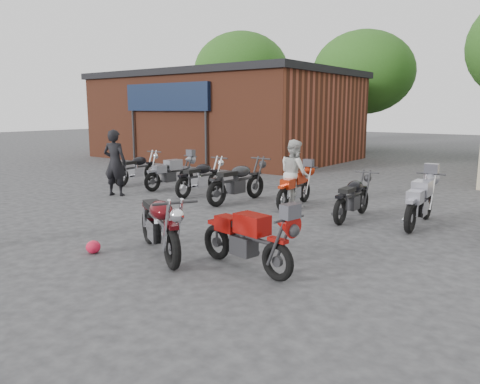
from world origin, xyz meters
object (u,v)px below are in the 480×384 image
Objects in this scene: sportbike at (247,236)px; helmet at (93,247)px; vintage_motorcycle at (160,220)px; row_bike_1 at (171,171)px; row_bike_3 at (238,179)px; row_bike_6 at (420,199)px; row_bike_5 at (353,195)px; person_dark at (115,163)px; row_bike_4 at (295,186)px; row_bike_0 at (137,167)px; person_light at (294,173)px; row_bike_2 at (201,175)px.

sportbike reaches higher than helmet.
row_bike_1 is (-4.84, 5.00, -0.08)m from vintage_motorcycle.
row_bike_6 is (4.69, 0.31, -0.04)m from row_bike_3.
row_bike_6 reaches higher than row_bike_5.
row_bike_4 is at bearing 179.19° from person_dark.
row_bike_4 is 0.91× the size of row_bike_6.
row_bike_3 is 1.18× the size of row_bike_4.
row_bike_6 is (8.11, 1.67, -0.37)m from person_dark.
row_bike_4 is at bearing -85.25° from row_bike_1.
row_bike_4 is (4.52, 0.01, -0.01)m from row_bike_1.
row_bike_6 is at bearing -98.19° from row_bike_0.
row_bike_3 is at bearing 87.88° from row_bike_5.
row_bike_6 reaches higher than sportbike.
row_bike_4 is (6.13, -0.01, -0.04)m from row_bike_0.
row_bike_3 reaches higher than helmet.
person_dark is at bearing 172.32° from row_bike_1.
person_light reaches higher than row_bike_2.
row_bike_2 is (-3.35, 4.76, -0.06)m from vintage_motorcycle.
row_bike_2 is (1.88, 1.58, -0.38)m from person_dark.
vintage_motorcycle is at bearing 145.88° from row_bike_6.
vintage_motorcycle reaches higher than row_bike_0.
vintage_motorcycle is 5.03m from person_light.
person_light reaches higher than helmet.
sportbike is 4.70m from row_bike_6.
person_dark reaches higher than row_bike_2.
helmet is 6.74m from row_bike_6.
row_bike_3 is at bearing 101.48° from row_bike_4.
row_bike_5 is (6.69, 1.42, -0.40)m from person_dark.
row_bike_0 is 4.65m from row_bike_3.
helmet is 6.77m from row_bike_1.
row_bike_0 is (-6.10, 0.01, -0.29)m from person_light.
helmet is 0.13× the size of row_bike_5.
row_bike_6 is at bearing 170.44° from person_dark.
person_dark is at bearing 137.89° from helmet.
row_bike_1 is (-6.43, 4.67, -0.00)m from sportbike.
sportbike is at bearing 136.13° from person_dark.
row_bike_3 is 4.70m from row_bike_6.
row_bike_3 is at bearing -93.92° from row_bike_1.
row_bike_4 is at bearing 82.59° from helmet.
sportbike is at bearing -133.73° from row_bike_2.
row_bike_4 is (-1.91, 4.68, -0.02)m from sportbike.
helmet is (-2.64, -0.93, -0.43)m from sportbike.
vintage_motorcycle is 1.01× the size of row_bike_3.
row_bike_3 is (-3.41, 4.21, 0.08)m from sportbike.
row_bike_0 is 1.05× the size of row_bike_1.
vintage_motorcycle is 1.18× the size of row_bike_4.
row_bike_6 reaches higher than helmet.
row_bike_1 is at bearing 85.47° from row_bike_3.
row_bike_1 is at bearing 162.95° from vintage_motorcycle.
person_light reaches higher than row_bike_5.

